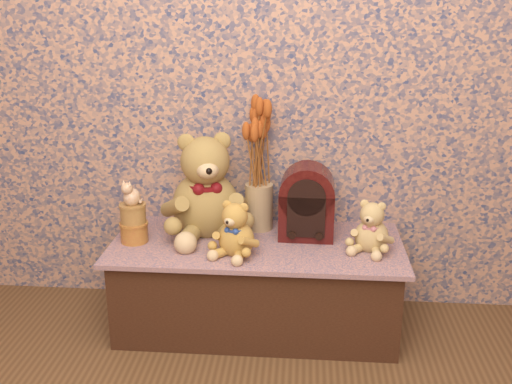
# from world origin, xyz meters

# --- Properties ---
(display_shelf) EXTENTS (1.23, 0.56, 0.40)m
(display_shelf) POSITION_xyz_m (0.00, 1.23, 0.20)
(display_shelf) COLOR navy
(display_shelf) RESTS_ON ground
(teddy_large) EXTENTS (0.49, 0.54, 0.48)m
(teddy_large) POSITION_xyz_m (-0.23, 1.33, 0.64)
(teddy_large) COLOR #A27B3E
(teddy_large) RESTS_ON display_shelf
(teddy_medium) EXTENTS (0.26, 0.28, 0.24)m
(teddy_medium) POSITION_xyz_m (-0.07, 1.11, 0.52)
(teddy_medium) COLOR #B37A32
(teddy_medium) RESTS_ON display_shelf
(teddy_small) EXTENTS (0.25, 0.27, 0.23)m
(teddy_small) POSITION_xyz_m (0.47, 1.19, 0.51)
(teddy_small) COLOR tan
(teddy_small) RESTS_ON display_shelf
(cathedral_radio) EXTENTS (0.24, 0.17, 0.32)m
(cathedral_radio) POSITION_xyz_m (0.21, 1.31, 0.56)
(cathedral_radio) COLOR #3A0A0B
(cathedral_radio) RESTS_ON display_shelf
(ceramic_vase) EXTENTS (0.15, 0.15, 0.21)m
(ceramic_vase) POSITION_xyz_m (-0.00, 1.39, 0.50)
(ceramic_vase) COLOR tan
(ceramic_vase) RESTS_ON display_shelf
(dried_stalks) EXTENTS (0.29, 0.29, 0.42)m
(dried_stalks) POSITION_xyz_m (-0.00, 1.39, 0.81)
(dried_stalks) COLOR #B24E1C
(dried_stalks) RESTS_ON ceramic_vase
(biscuit_tin_lower) EXTENTS (0.12, 0.12, 0.08)m
(biscuit_tin_lower) POSITION_xyz_m (-0.52, 1.19, 0.44)
(biscuit_tin_lower) COLOR gold
(biscuit_tin_lower) RESTS_ON display_shelf
(biscuit_tin_upper) EXTENTS (0.14, 0.14, 0.08)m
(biscuit_tin_upper) POSITION_xyz_m (-0.52, 1.19, 0.52)
(biscuit_tin_upper) COLOR #CCB759
(biscuit_tin_upper) RESTS_ON biscuit_tin_lower
(cat_figurine) EXTENTS (0.11, 0.12, 0.11)m
(cat_figurine) POSITION_xyz_m (-0.52, 1.19, 0.62)
(cat_figurine) COLOR silver
(cat_figurine) RESTS_ON biscuit_tin_upper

